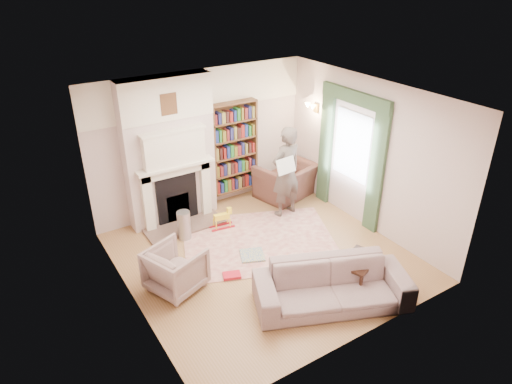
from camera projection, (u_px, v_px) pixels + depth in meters
floor at (264, 257)px, 7.86m from camera, size 4.50×4.50×0.00m
ceiling at (265, 97)px, 6.58m from camera, size 4.50×4.50×0.00m
wall_back at (201, 141)px, 8.91m from camera, size 4.50×0.00×4.50m
wall_front at (366, 253)px, 5.53m from camera, size 4.50×0.00×4.50m
wall_left at (125, 223)px, 6.15m from camera, size 0.00×4.50×4.50m
wall_right at (368, 155)px, 8.29m from camera, size 0.00×4.50×4.50m
fireplace at (170, 153)px, 8.41m from camera, size 1.70×0.58×2.80m
bookcase at (234, 147)px, 9.22m from camera, size 1.00×0.24×1.85m
window at (352, 146)px, 8.56m from camera, size 0.02×0.90×1.30m
curtain_left at (377, 171)px, 8.13m from camera, size 0.07×0.32×2.40m
curtain_right at (326, 147)px, 9.18m from camera, size 0.07×0.32×2.40m
pelmet at (355, 97)px, 8.11m from camera, size 0.09×1.70×0.24m
wall_sconce at (309, 109)px, 9.08m from camera, size 0.20×0.24×0.24m
rug at (259, 241)px, 8.28m from camera, size 3.26×2.92×0.01m
armchair_reading at (286, 181)px, 9.70m from camera, size 1.34×1.24×0.74m
armchair_left at (176, 269)px, 6.97m from camera, size 1.00×0.99×0.71m
sofa at (332, 285)px, 6.66m from camera, size 2.42×1.68×0.66m
man_reading at (286, 172)px, 8.78m from camera, size 0.71×0.51×1.83m
newspaper at (286, 166)px, 8.45m from camera, size 0.43×0.17×0.28m
coffee_table at (358, 271)px, 7.13m from camera, size 0.81×0.66×0.45m
paraffin_heater at (184, 225)px, 8.26m from camera, size 0.30×0.30×0.55m
rocking_horse at (222, 219)px, 8.61m from camera, size 0.48×0.25×0.40m
board_game at (252, 255)px, 7.86m from camera, size 0.53×0.53×0.03m
game_box_lid at (232, 275)px, 7.34m from camera, size 0.33×0.28×0.05m
comic_annuals at (283, 266)px, 7.58m from camera, size 0.63×0.48×0.02m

